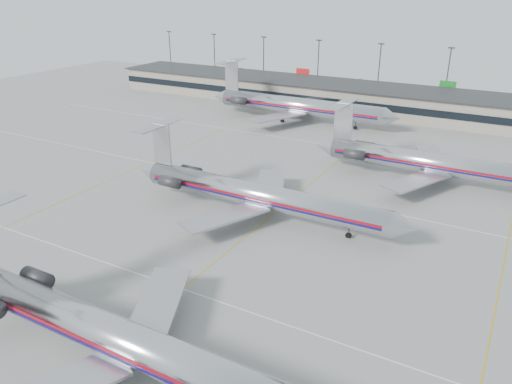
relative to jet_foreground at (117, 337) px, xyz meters
The scene contains 8 objects.
ground 4.76m from the jet_foreground, 139.74° to the left, with size 260.00×260.00×0.00m, color gray.
apron_markings 12.91m from the jet_foreground, 102.06° to the left, with size 160.00×0.15×0.02m, color silver.
terminal 100.22m from the jet_foreground, 91.49° to the left, with size 162.00×17.00×6.25m.
light_mast_row 114.36m from the jet_foreground, 91.31° to the left, with size 163.60×0.40×15.28m.
jet_foreground is the anchor object (origin of this frame).
jet_second_row 32.48m from the jet_foreground, 98.22° to the left, with size 43.14×25.40×11.29m.
jet_third_row 59.10m from the jet_foreground, 75.85° to the left, with size 42.51×26.15×11.62m.
jet_back_row 84.60m from the jet_foreground, 104.76° to the left, with size 47.50×29.22×12.99m.
Camera 1 is at (29.16, -25.89, 30.73)m, focal length 35.00 mm.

